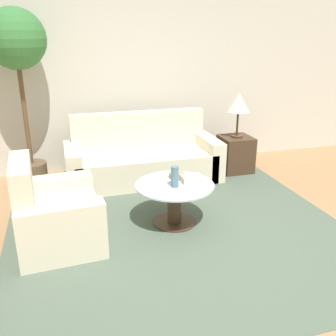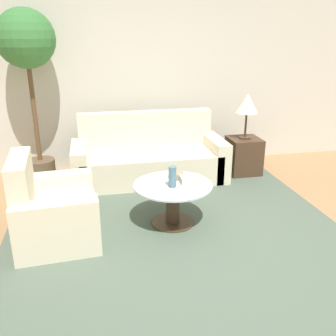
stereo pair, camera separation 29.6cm
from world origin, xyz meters
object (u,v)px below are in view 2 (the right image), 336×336
(armchair, at_px, (50,213))
(book_stack, at_px, (191,180))
(coffee_table, at_px, (173,198))
(table_lamp, at_px, (247,104))
(bowl, at_px, (176,175))
(sofa_main, at_px, (149,159))
(vase, at_px, (172,177))
(potted_plant, at_px, (27,54))

(armchair, xyz_separation_m, book_stack, (1.45, 0.07, 0.21))
(coffee_table, height_order, table_lamp, table_lamp)
(book_stack, bearing_deg, bowl, 128.15)
(sofa_main, distance_m, coffee_table, 1.40)
(sofa_main, bearing_deg, book_stack, -80.53)
(armchair, relative_size, bowl, 5.89)
(bowl, relative_size, book_stack, 0.75)
(sofa_main, xyz_separation_m, vase, (0.02, -1.47, 0.28))
(armchair, distance_m, coffee_table, 1.26)
(sofa_main, distance_m, vase, 1.49)
(armchair, relative_size, vase, 4.47)
(sofa_main, distance_m, table_lamp, 1.57)
(coffee_table, bearing_deg, potted_plant, 133.35)
(table_lamp, bearing_deg, armchair, -152.01)
(sofa_main, height_order, table_lamp, table_lamp)
(potted_plant, relative_size, bowl, 13.46)
(sofa_main, xyz_separation_m, table_lamp, (1.39, -0.08, 0.73))
(armchair, xyz_separation_m, potted_plant, (-0.27, 1.68, 1.42))
(sofa_main, relative_size, armchair, 2.12)
(book_stack, bearing_deg, table_lamp, 50.33)
(table_lamp, bearing_deg, vase, -134.75)
(coffee_table, height_order, bowl, bowl)
(vase, relative_size, book_stack, 0.98)
(sofa_main, relative_size, table_lamp, 3.27)
(potted_plant, distance_m, bowl, 2.47)
(coffee_table, xyz_separation_m, book_stack, (0.20, 0.01, 0.20))
(potted_plant, distance_m, vase, 2.52)
(armchair, bearing_deg, table_lamp, -65.89)
(sofa_main, xyz_separation_m, potted_plant, (-1.49, 0.21, 1.42))
(sofa_main, bearing_deg, bowl, -84.82)
(coffee_table, xyz_separation_m, table_lamp, (1.35, 1.32, 0.72))
(table_lamp, distance_m, bowl, 1.80)
(sofa_main, height_order, vase, sofa_main)
(potted_plant, bearing_deg, vase, -48.04)
(coffee_table, bearing_deg, armchair, -177.12)
(bowl, bearing_deg, coffee_table, -113.36)
(sofa_main, relative_size, potted_plant, 0.93)
(table_lamp, bearing_deg, coffee_table, -135.65)
(vase, relative_size, bowl, 1.32)
(coffee_table, distance_m, book_stack, 0.28)
(coffee_table, distance_m, bowl, 0.27)
(armchair, height_order, coffee_table, armchair)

